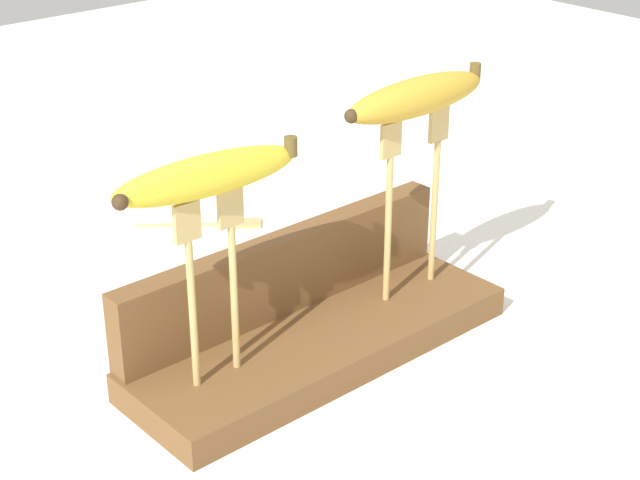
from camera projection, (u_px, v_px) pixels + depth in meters
name	position (u px, v px, depth m)	size (l,w,h in m)	color
ground_plane	(320.00, 355.00, 1.05)	(3.00, 3.00, 0.00)	white
wooden_board	(320.00, 342.00, 1.05)	(0.41, 0.14, 0.03)	brown
board_backstop	(284.00, 272.00, 1.06)	(0.41, 0.03, 0.09)	brown
fork_stand_left	(214.00, 273.00, 0.91)	(0.07, 0.01, 0.18)	tan
fork_stand_right	(415.00, 190.00, 1.06)	(0.10, 0.01, 0.20)	tan
banana_raised_left	(209.00, 177.00, 0.87)	(0.18, 0.05, 0.04)	yellow
banana_raised_right	(420.00, 98.00, 1.02)	(0.19, 0.04, 0.04)	gold
fork_fallen_near	(217.00, 223.00, 1.34)	(0.14, 0.12, 0.01)	tan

